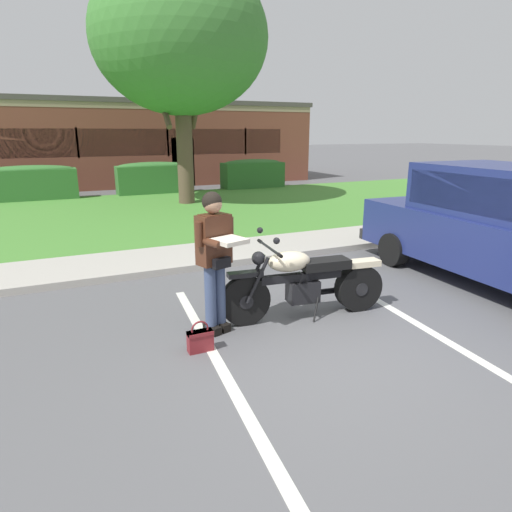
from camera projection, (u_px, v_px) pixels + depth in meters
The scene contains 15 objects.
ground_plane at pixel (340, 342), 5.13m from camera, with size 140.00×140.00×0.00m, color #565659.
curb_strip at pixel (231, 262), 8.09m from camera, with size 60.00×0.20×0.12m, color #ADA89E.
concrete_walk at pixel (216, 252), 8.84m from camera, with size 60.00×1.50×0.08m, color #ADA89E.
grass_lawn at pixel (159, 212), 13.26m from camera, with size 60.00×8.61×0.06m, color #478433.
stall_stripe_0 at pixel (217, 360), 4.73m from camera, with size 0.12×4.40×0.01m, color silver.
stall_stripe_1 at pixel (408, 318), 5.79m from camera, with size 0.12×4.40×0.01m, color silver.
motorcycle at pixel (311, 281), 5.75m from camera, with size 2.24×0.82×1.18m.
rider_person at pixel (215, 252), 5.15m from camera, with size 0.54×0.65×1.70m.
handbag at pixel (200, 339), 4.90m from camera, with size 0.28×0.13×0.36m.
parked_suv_adjacent at pixel (508, 226), 6.82m from camera, with size 2.17×4.91×1.86m.
shade_tree at pixel (180, 38), 13.50m from camera, with size 5.38×5.38×7.41m.
hedge_center_left at pixel (32, 182), 15.44m from camera, with size 2.97×0.90×1.24m.
hedge_center_right at pixel (153, 177), 17.14m from camera, with size 2.74×0.90×1.24m.
hedge_right at pixel (253, 173), 18.85m from camera, with size 2.63×0.90×1.24m.
brick_building at pixel (72, 143), 21.32m from camera, with size 21.62×8.59×3.70m.
Camera 1 is at (-2.84, -3.84, 2.35)m, focal length 31.15 mm.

